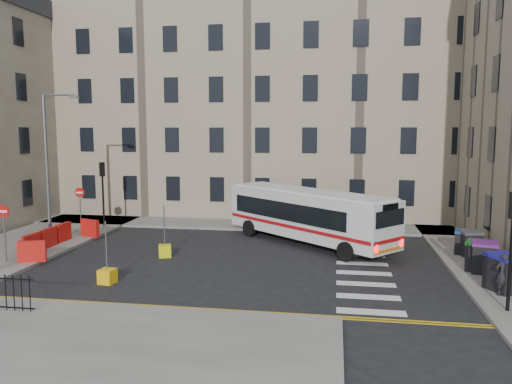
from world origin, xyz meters
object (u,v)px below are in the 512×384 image
(wheelie_bin_d, at_px, (469,243))
(bollard_chevron, at_px, (107,276))
(streetlamp, at_px, (47,166))
(wheelie_bin_c, at_px, (479,256))
(wheelie_bin_a, at_px, (505,273))
(wheelie_bin_b, at_px, (484,257))
(bus, at_px, (308,214))
(wheelie_bin_e, at_px, (464,242))
(bollard_yellow, at_px, (165,251))
(pedestrian, at_px, (503,275))

(wheelie_bin_d, distance_m, bollard_chevron, 17.13)
(streetlamp, height_order, wheelie_bin_c, streetlamp)
(wheelie_bin_a, distance_m, bollard_chevron, 15.78)
(wheelie_bin_b, bearing_deg, wheelie_bin_a, -76.73)
(bus, relative_size, wheelie_bin_a, 5.96)
(bus, height_order, wheelie_bin_c, bus)
(wheelie_bin_e, xyz_separation_m, bollard_yellow, (-14.76, -2.50, -0.45))
(bollard_yellow, bearing_deg, wheelie_bin_e, 9.61)
(bus, distance_m, wheelie_bin_c, 9.03)
(wheelie_bin_a, distance_m, wheelie_bin_c, 2.84)
(bollard_yellow, height_order, bollard_chevron, same)
(wheelie_bin_e, xyz_separation_m, bollard_chevron, (-15.64, -7.00, -0.45))
(wheelie_bin_d, relative_size, bollard_chevron, 2.12)
(wheelie_bin_c, bearing_deg, bollard_yellow, -160.15)
(bus, height_order, bollard_chevron, bus)
(pedestrian, bearing_deg, wheelie_bin_e, -99.63)
(pedestrian, bearing_deg, wheelie_bin_d, -100.96)
(wheelie_bin_e, bearing_deg, wheelie_bin_a, -75.71)
(wheelie_bin_c, bearing_deg, wheelie_bin_a, -63.62)
(streetlamp, relative_size, wheelie_bin_e, 6.48)
(wheelie_bin_b, height_order, bollard_chevron, wheelie_bin_b)
(wheelie_bin_b, bearing_deg, wheelie_bin_d, 99.48)
(bollard_yellow, distance_m, bollard_chevron, 4.59)
(pedestrian, bearing_deg, bus, -53.78)
(wheelie_bin_a, bearing_deg, streetlamp, 142.68)
(streetlamp, xyz_separation_m, bollard_chevron, (6.45, -6.38, -4.04))
(wheelie_bin_a, height_order, wheelie_bin_e, wheelie_bin_a)
(wheelie_bin_d, bearing_deg, wheelie_bin_c, -107.49)
(streetlamp, xyz_separation_m, wheelie_bin_b, (22.11, -2.71, -3.51))
(bus, height_order, bollard_yellow, bus)
(wheelie_bin_a, relative_size, wheelie_bin_d, 1.27)
(wheelie_bin_c, bearing_deg, bus, 172.01)
(wheelie_bin_c, distance_m, bollard_chevron, 16.02)
(wheelie_bin_b, relative_size, wheelie_bin_d, 1.10)
(wheelie_bin_c, bearing_deg, bollard_chevron, -143.70)
(bus, distance_m, wheelie_bin_d, 8.29)
(wheelie_bin_a, height_order, bollard_yellow, wheelie_bin_a)
(wheelie_bin_e, distance_m, pedestrian, 6.47)
(bus, relative_size, bollard_chevron, 16.12)
(bus, relative_size, pedestrian, 6.06)
(streetlamp, bearing_deg, wheelie_bin_d, 0.75)
(wheelie_bin_a, xyz_separation_m, wheelie_bin_e, (-0.09, 5.89, -0.12))
(bus, bearing_deg, bollard_chevron, 178.96)
(streetlamp, distance_m, bollard_yellow, 8.58)
(streetlamp, distance_m, wheelie_bin_d, 22.52)
(bus, relative_size, wheelie_bin_e, 7.70)
(bus, xyz_separation_m, wheelie_bin_b, (7.93, -4.77, -0.87))
(bus, height_order, wheelie_bin_e, bus)
(wheelie_bin_e, height_order, pedestrian, pedestrian)
(bus, xyz_separation_m, wheelie_bin_e, (7.91, -1.44, -0.95))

